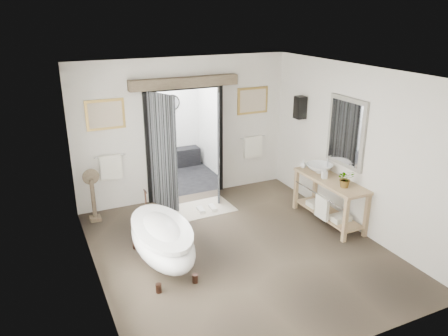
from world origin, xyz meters
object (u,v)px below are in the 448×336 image
Objects in this scene: vanity at (329,197)px; rug at (202,208)px; clawfoot_tub at (162,239)px; basin at (319,168)px.

vanity is 1.33× the size of rug.
vanity is at bearing -38.23° from rug.
vanity is (3.22, 0.10, 0.06)m from clawfoot_tub.
vanity reaches higher than rug.
vanity is at bearing 1.77° from clawfoot_tub.
clawfoot_tub reaches higher than vanity.
vanity is at bearing -104.63° from basin.
clawfoot_tub is at bearing -178.23° from vanity.
basin is at bearing 8.30° from clawfoot_tub.
rug is 2.42m from basin.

